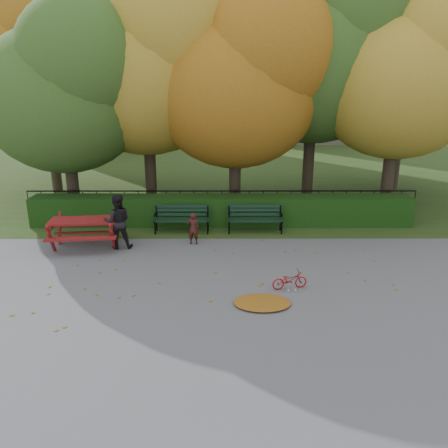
{
  "coord_description": "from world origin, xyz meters",
  "views": [
    {
      "loc": [
        0.04,
        -9.99,
        4.65
      ],
      "look_at": [
        0.08,
        1.4,
        1.0
      ],
      "focal_mm": 35.0,
      "sensor_mm": 36.0,
      "label": 1
    }
  ],
  "objects_px": {
    "tree_d": "(327,46)",
    "bench_right": "(255,217)",
    "tree_e": "(412,71)",
    "adult": "(118,222)",
    "child": "(193,228)",
    "bench_left": "(182,217)",
    "tree_c": "(245,79)",
    "picnic_table": "(85,226)",
    "tree_f": "(49,58)",
    "tree_a": "(69,88)",
    "tree_b": "(154,62)",
    "tree_g": "(417,67)",
    "bicycle": "(290,280)"
  },
  "relations": [
    {
      "from": "bicycle",
      "to": "tree_g",
      "type": "bearing_deg",
      "value": -44.86
    },
    {
      "from": "picnic_table",
      "to": "bench_right",
      "type": "bearing_deg",
      "value": 9.29
    },
    {
      "from": "tree_f",
      "to": "adult",
      "type": "relative_size",
      "value": 5.62
    },
    {
      "from": "tree_d",
      "to": "bench_left",
      "type": "relative_size",
      "value": 5.32
    },
    {
      "from": "bench_left",
      "to": "tree_c",
      "type": "bearing_deg",
      "value": 46.64
    },
    {
      "from": "tree_b",
      "to": "tree_d",
      "type": "distance_m",
      "value": 6.37
    },
    {
      "from": "bench_right",
      "to": "adult",
      "type": "xyz_separation_m",
      "value": [
        -4.14,
        -1.48,
        0.3
      ]
    },
    {
      "from": "bench_right",
      "to": "tree_c",
      "type": "bearing_deg",
      "value": 96.7
    },
    {
      "from": "picnic_table",
      "to": "adult",
      "type": "relative_size",
      "value": 1.31
    },
    {
      "from": "tree_e",
      "to": "bicycle",
      "type": "bearing_deg",
      "value": -127.8
    },
    {
      "from": "tree_e",
      "to": "picnic_table",
      "type": "height_order",
      "value": "tree_e"
    },
    {
      "from": "tree_d",
      "to": "child",
      "type": "bearing_deg",
      "value": -135.3
    },
    {
      "from": "tree_f",
      "to": "bicycle",
      "type": "height_order",
      "value": "tree_f"
    },
    {
      "from": "bench_right",
      "to": "picnic_table",
      "type": "distance_m",
      "value": 5.34
    },
    {
      "from": "tree_c",
      "to": "adult",
      "type": "xyz_separation_m",
      "value": [
        -3.88,
        -3.74,
        -4.01
      ]
    },
    {
      "from": "tree_a",
      "to": "tree_d",
      "type": "bearing_deg",
      "value": 10.33
    },
    {
      "from": "tree_b",
      "to": "bench_left",
      "type": "distance_m",
      "value": 5.87
    },
    {
      "from": "tree_d",
      "to": "tree_f",
      "type": "bearing_deg",
      "value": 169.67
    },
    {
      "from": "tree_a",
      "to": "bench_right",
      "type": "relative_size",
      "value": 4.16
    },
    {
      "from": "bench_right",
      "to": "bicycle",
      "type": "height_order",
      "value": "bench_right"
    },
    {
      "from": "tree_d",
      "to": "tree_f",
      "type": "xyz_separation_m",
      "value": [
        -11.01,
        2.01,
        -0.29
      ]
    },
    {
      "from": "bench_left",
      "to": "child",
      "type": "bearing_deg",
      "value": -68.82
    },
    {
      "from": "tree_d",
      "to": "adult",
      "type": "distance_m",
      "value": 9.98
    },
    {
      "from": "tree_a",
      "to": "bicycle",
      "type": "height_order",
      "value": "tree_a"
    },
    {
      "from": "bicycle",
      "to": "bench_right",
      "type": "bearing_deg",
      "value": -4.67
    },
    {
      "from": "picnic_table",
      "to": "adult",
      "type": "height_order",
      "value": "adult"
    },
    {
      "from": "tree_g",
      "to": "bench_right",
      "type": "height_order",
      "value": "tree_g"
    },
    {
      "from": "tree_a",
      "to": "tree_e",
      "type": "height_order",
      "value": "tree_e"
    },
    {
      "from": "tree_g",
      "to": "child",
      "type": "relative_size",
      "value": 8.65
    },
    {
      "from": "bicycle",
      "to": "tree_c",
      "type": "bearing_deg",
      "value": -4.82
    },
    {
      "from": "bench_left",
      "to": "adult",
      "type": "bearing_deg",
      "value": -139.65
    },
    {
      "from": "tree_e",
      "to": "adult",
      "type": "relative_size",
      "value": 4.99
    },
    {
      "from": "tree_d",
      "to": "bench_right",
      "type": "distance_m",
      "value": 7.07
    },
    {
      "from": "tree_f",
      "to": "adult",
      "type": "distance_m",
      "value": 9.47
    },
    {
      "from": "bench_right",
      "to": "picnic_table",
      "type": "bearing_deg",
      "value": -165.0
    },
    {
      "from": "tree_b",
      "to": "bench_left",
      "type": "xyz_separation_m",
      "value": [
        1.14,
        -3.04,
        -4.88
      ]
    },
    {
      "from": "tree_d",
      "to": "tree_e",
      "type": "relative_size",
      "value": 1.17
    },
    {
      "from": "tree_c",
      "to": "tree_g",
      "type": "distance_m",
      "value": 8.43
    },
    {
      "from": "child",
      "to": "tree_d",
      "type": "bearing_deg",
      "value": -127.89
    },
    {
      "from": "tree_d",
      "to": "bench_right",
      "type": "height_order",
      "value": "tree_d"
    },
    {
      "from": "bench_left",
      "to": "tree_e",
      "type": "bearing_deg",
      "value": 14.81
    },
    {
      "from": "tree_g",
      "to": "picnic_table",
      "type": "relative_size",
      "value": 4.0
    },
    {
      "from": "adult",
      "to": "bench_right",
      "type": "bearing_deg",
      "value": -169.93
    },
    {
      "from": "tree_g",
      "to": "bench_right",
      "type": "relative_size",
      "value": 4.75
    },
    {
      "from": "bench_right",
      "to": "adult",
      "type": "bearing_deg",
      "value": -160.34
    },
    {
      "from": "tree_b",
      "to": "tree_f",
      "type": "distance_m",
      "value": 5.32
    },
    {
      "from": "tree_g",
      "to": "picnic_table",
      "type": "height_order",
      "value": "tree_g"
    },
    {
      "from": "tree_d",
      "to": "tree_g",
      "type": "height_order",
      "value": "tree_d"
    },
    {
      "from": "bench_right",
      "to": "child",
      "type": "relative_size",
      "value": 1.82
    },
    {
      "from": "child",
      "to": "adult",
      "type": "bearing_deg",
      "value": 15.87
    }
  ]
}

